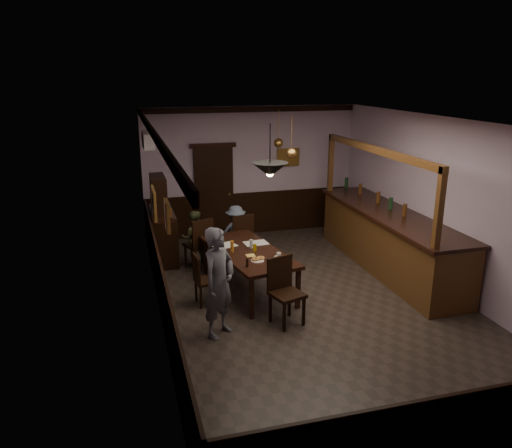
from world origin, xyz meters
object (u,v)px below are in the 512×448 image
object	(u,v)px
chair_side	(203,277)
pendant_iron	(270,170)
person_standing	(219,283)
bar_counter	(389,239)
pendant_brass_mid	(291,153)
pendant_brass_far	(278,143)
chair_near	(284,287)
chair_far_left	(200,242)
coffee_cup	(279,255)
dining_table	(248,253)
soda_can	(255,248)
chair_far_right	(241,236)
person_seated_left	(194,238)
person_seated_right	(236,232)
sideboard	(162,227)

from	to	relation	value
chair_side	pendant_iron	world-z (taller)	pendant_iron
person_standing	bar_counter	world-z (taller)	bar_counter
pendant_brass_mid	pendant_brass_far	distance (m)	1.41
chair_near	pendant_iron	world-z (taller)	pendant_iron
chair_far_left	chair_near	xyz separation A→B (m)	(0.90, -2.45, -0.00)
chair_side	coffee_cup	world-z (taller)	chair_side
dining_table	soda_can	bearing A→B (deg)	-37.77
chair_far_right	pendant_brass_far	distance (m)	2.14
chair_side	chair_near	bearing A→B (deg)	-136.37
chair_far_left	person_seated_left	distance (m)	0.29
person_seated_right	coffee_cup	bearing A→B (deg)	103.12
dining_table	pendant_iron	world-z (taller)	pendant_iron
person_seated_left	pendant_iron	bearing A→B (deg)	117.05
chair_near	sideboard	distance (m)	3.59
pendant_brass_far	chair_far_right	bearing A→B (deg)	-143.12
soda_can	person_standing	bearing A→B (deg)	-123.79
dining_table	pendant_iron	xyz separation A→B (m)	(0.15, -0.79, 1.62)
person_standing	pendant_brass_far	bearing A→B (deg)	18.73
person_standing	dining_table	bearing A→B (deg)	19.18
dining_table	soda_can	world-z (taller)	soda_can
coffee_cup	sideboard	distance (m)	2.98
chair_far_right	pendant_brass_far	size ratio (longest dim) A/B	1.27
chair_far_left	pendant_iron	size ratio (longest dim) A/B	1.31
person_seated_right	sideboard	distance (m)	1.51
bar_counter	pendant_iron	size ratio (longest dim) A/B	5.38
person_standing	soda_can	world-z (taller)	person_standing
chair_far_left	pendant_brass_mid	distance (m)	2.44
chair_side	chair_far_right	bearing A→B (deg)	-38.64
person_seated_right	dining_table	bearing A→B (deg)	90.83
person_standing	pendant_brass_far	xyz separation A→B (m)	(2.00, 3.50, 1.47)
chair_side	pendant_brass_mid	distance (m)	2.81
soda_can	bar_counter	world-z (taller)	bar_counter
chair_far_right	person_seated_right	distance (m)	0.28
person_standing	pendant_iron	distance (m)	1.87
chair_far_left	person_seated_right	bearing A→B (deg)	-172.32
person_seated_left	bar_counter	world-z (taller)	bar_counter
coffee_cup	pendant_brass_mid	bearing A→B (deg)	52.35
person_seated_right	soda_can	world-z (taller)	person_seated_right
chair_near	person_seated_left	xyz separation A→B (m)	(-0.97, 2.73, -0.01)
chair_far_right	person_seated_right	xyz separation A→B (m)	(-0.05, 0.28, -0.00)
chair_far_left	pendant_brass_far	size ratio (longest dim) A/B	1.30
person_standing	coffee_cup	world-z (taller)	person_standing
chair_near	pendant_brass_far	xyz separation A→B (m)	(0.96, 3.37, 1.73)
chair_near	pendant_brass_mid	bearing A→B (deg)	51.24
chair_far_left	chair_far_right	bearing A→B (deg)	169.84
coffee_cup	dining_table	bearing A→B (deg)	118.47
coffee_cup	pendant_brass_far	world-z (taller)	pendant_brass_far
dining_table	pendant_brass_far	xyz separation A→B (m)	(1.20, 2.08, 1.61)
pendant_iron	sideboard	bearing A→B (deg)	118.15
sideboard	pendant_iron	distance (m)	3.49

